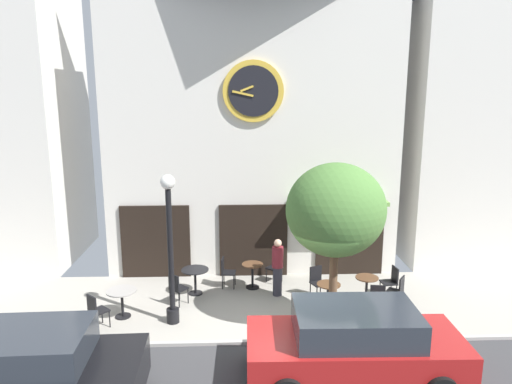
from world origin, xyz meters
name	(u,v)px	position (x,y,z in m)	size (l,w,h in m)	color
ground_plane	(302,358)	(0.00, -0.59, -0.02)	(25.35, 9.69, 0.13)	#9E998E
clock_building	(252,107)	(-0.91, 5.59, 5.24)	(9.13, 4.07, 10.19)	silver
neighbor_building_right	(481,30)	(6.82, 6.40, 7.75)	(5.12, 4.32, 15.51)	silver
street_lamp	(170,250)	(-3.06, 1.15, 1.93)	(0.36, 0.36, 3.80)	black
street_tree	(336,211)	(0.90, 0.69, 3.00)	(2.35, 2.12, 4.13)	brown
cafe_table_center	(122,297)	(-4.40, 1.49, 0.54)	(0.78, 0.78, 0.73)	black
cafe_table_center_right	(195,276)	(-2.64, 2.85, 0.55)	(0.78, 0.78, 0.74)	black
cafe_table_near_curb	(253,272)	(-0.98, 3.21, 0.50)	(0.63, 0.63, 0.75)	black
cafe_table_leftmost	(328,293)	(1.00, 1.69, 0.49)	(0.63, 0.63, 0.74)	black
cafe_table_rightmost	(367,285)	(2.14, 2.12, 0.49)	(0.63, 0.63, 0.73)	black
cafe_chair_left_end	(391,280)	(2.92, 2.39, 0.53)	(0.45, 0.45, 0.90)	black
cafe_chair_facing_wall	(377,297)	(2.17, 1.27, 0.53)	(0.45, 0.45, 0.90)	black
cafe_chair_outer	(276,265)	(-0.24, 3.69, 0.53)	(0.57, 0.57, 0.90)	black
cafe_chair_corner	(226,270)	(-1.76, 3.31, 0.53)	(0.44, 0.44, 0.90)	black
cafe_chair_near_tree	(317,280)	(0.83, 2.47, 0.53)	(0.53, 0.53, 0.90)	black
cafe_chair_facing_street	(177,287)	(-3.08, 2.14, 0.53)	(0.56, 0.56, 0.90)	black
cafe_chair_under_awning	(96,309)	(-4.89, 0.88, 0.53)	(0.57, 0.57, 0.90)	black
cafe_chair_by_entrance	(398,290)	(2.87, 1.72, 0.53)	(0.56, 0.56, 0.90)	black
pedestrian_maroon	(278,267)	(-0.28, 2.67, 0.86)	(0.42, 0.42, 1.67)	#2D2D38
parked_car_black	(22,372)	(-5.32, -2.12, 0.76)	(4.35, 2.12, 1.55)	black
parked_car_red	(354,345)	(0.92, -1.43, 0.76)	(4.33, 2.09, 1.55)	maroon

